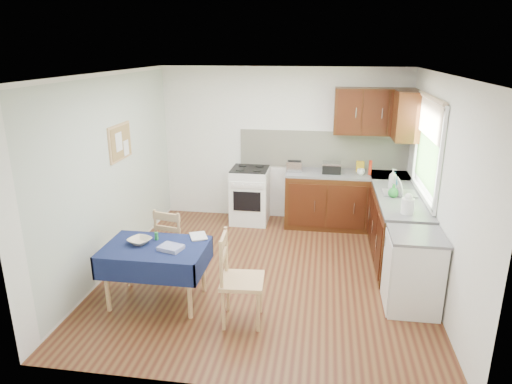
# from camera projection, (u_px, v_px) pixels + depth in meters

# --- Properties ---
(floor) EXTENTS (4.20, 4.20, 0.00)m
(floor) POSITION_uv_depth(u_px,v_px,m) (266.00, 273.00, 5.88)
(floor) COLOR #4D2214
(floor) RESTS_ON ground
(ceiling) EXTENTS (4.00, 4.20, 0.02)m
(ceiling) POSITION_uv_depth(u_px,v_px,m) (267.00, 74.00, 5.12)
(ceiling) COLOR white
(ceiling) RESTS_ON wall_back
(wall_back) EXTENTS (4.00, 0.02, 2.50)m
(wall_back) POSITION_uv_depth(u_px,v_px,m) (283.00, 145.00, 7.48)
(wall_back) COLOR white
(wall_back) RESTS_ON ground
(wall_front) EXTENTS (4.00, 0.02, 2.50)m
(wall_front) POSITION_uv_depth(u_px,v_px,m) (231.00, 256.00, 3.52)
(wall_front) COLOR white
(wall_front) RESTS_ON ground
(wall_left) EXTENTS (0.02, 4.20, 2.50)m
(wall_left) POSITION_uv_depth(u_px,v_px,m) (110.00, 174.00, 5.79)
(wall_left) COLOR silver
(wall_left) RESTS_ON ground
(wall_right) EXTENTS (0.02, 4.20, 2.50)m
(wall_right) POSITION_uv_depth(u_px,v_px,m) (440.00, 188.00, 5.21)
(wall_right) COLOR white
(wall_right) RESTS_ON ground
(base_cabinets) EXTENTS (1.90, 2.30, 0.86)m
(base_cabinets) POSITION_uv_depth(u_px,v_px,m) (368.00, 214.00, 6.74)
(base_cabinets) COLOR #372009
(base_cabinets) RESTS_ON ground
(worktop_back) EXTENTS (1.90, 0.60, 0.04)m
(worktop_back) POSITION_uv_depth(u_px,v_px,m) (347.00, 174.00, 7.16)
(worktop_back) COLOR slate
(worktop_back) RESTS_ON base_cabinets
(worktop_right) EXTENTS (0.60, 1.70, 0.04)m
(worktop_right) POSITION_uv_depth(u_px,v_px,m) (401.00, 199.00, 5.98)
(worktop_right) COLOR slate
(worktop_right) RESTS_ON base_cabinets
(worktop_corner) EXTENTS (0.60, 0.60, 0.04)m
(worktop_corner) POSITION_uv_depth(u_px,v_px,m) (390.00, 176.00, 7.07)
(worktop_corner) COLOR slate
(worktop_corner) RESTS_ON base_cabinets
(splashback) EXTENTS (2.70, 0.02, 0.60)m
(splashback) POSITION_uv_depth(u_px,v_px,m) (323.00, 150.00, 7.39)
(splashback) COLOR #EFE7CA
(splashback) RESTS_ON wall_back
(upper_cabinets) EXTENTS (1.20, 0.85, 0.70)m
(upper_cabinets) POSITION_uv_depth(u_px,v_px,m) (383.00, 113.00, 6.80)
(upper_cabinets) COLOR #372009
(upper_cabinets) RESTS_ON wall_back
(stove) EXTENTS (0.60, 0.61, 0.92)m
(stove) POSITION_uv_depth(u_px,v_px,m) (250.00, 195.00, 7.51)
(stove) COLOR white
(stove) RESTS_ON ground
(window) EXTENTS (0.04, 1.48, 1.26)m
(window) POSITION_uv_depth(u_px,v_px,m) (428.00, 141.00, 5.76)
(window) COLOR #2E5222
(window) RESTS_ON wall_right
(fridge) EXTENTS (0.58, 0.60, 0.89)m
(fridge) POSITION_uv_depth(u_px,v_px,m) (413.00, 272.00, 4.99)
(fridge) COLOR white
(fridge) RESTS_ON ground
(corkboard) EXTENTS (0.04, 0.62, 0.47)m
(corkboard) POSITION_uv_depth(u_px,v_px,m) (120.00, 142.00, 5.96)
(corkboard) COLOR tan
(corkboard) RESTS_ON wall_left
(dining_table) EXTENTS (1.13, 0.77, 0.68)m
(dining_table) POSITION_uv_depth(u_px,v_px,m) (155.00, 255.00, 5.08)
(dining_table) COLOR #0F173D
(dining_table) RESTS_ON ground
(chair_far) EXTENTS (0.48, 0.48, 0.91)m
(chair_far) POSITION_uv_depth(u_px,v_px,m) (173.00, 241.00, 5.69)
(chair_far) COLOR tan
(chair_far) RESTS_ON ground
(chair_near) EXTENTS (0.47, 0.47, 1.00)m
(chair_near) POSITION_uv_depth(u_px,v_px,m) (237.00, 276.00, 4.71)
(chair_near) COLOR tan
(chair_near) RESTS_ON ground
(toaster) EXTENTS (0.24, 0.15, 0.19)m
(toaster) POSITION_uv_depth(u_px,v_px,m) (294.00, 166.00, 7.20)
(toaster) COLOR #ADADB1
(toaster) RESTS_ON worktop_back
(sandwich_press) EXTENTS (0.29, 0.25, 0.17)m
(sandwich_press) POSITION_uv_depth(u_px,v_px,m) (332.00, 168.00, 7.14)
(sandwich_press) COLOR black
(sandwich_press) RESTS_ON worktop_back
(sauce_bottle) EXTENTS (0.05, 0.05, 0.22)m
(sauce_bottle) POSITION_uv_depth(u_px,v_px,m) (370.00, 168.00, 7.02)
(sauce_bottle) COLOR red
(sauce_bottle) RESTS_ON worktop_back
(yellow_packet) EXTENTS (0.13, 0.09, 0.16)m
(yellow_packet) POSITION_uv_depth(u_px,v_px,m) (360.00, 166.00, 7.21)
(yellow_packet) COLOR gold
(yellow_packet) RESTS_ON worktop_back
(dish_rack) EXTENTS (0.43, 0.33, 0.20)m
(dish_rack) POSITION_uv_depth(u_px,v_px,m) (400.00, 192.00, 6.12)
(dish_rack) COLOR gray
(dish_rack) RESTS_ON worktop_right
(kettle) EXTENTS (0.15, 0.15, 0.25)m
(kettle) POSITION_uv_depth(u_px,v_px,m) (408.00, 205.00, 5.38)
(kettle) COLOR white
(kettle) RESTS_ON worktop_right
(cup) EXTENTS (0.12, 0.12, 0.09)m
(cup) POSITION_uv_depth(u_px,v_px,m) (361.00, 172.00, 7.03)
(cup) COLOR white
(cup) RESTS_ON worktop_back
(soap_bottle_a) EXTENTS (0.16, 0.16, 0.29)m
(soap_bottle_a) POSITION_uv_depth(u_px,v_px,m) (393.00, 179.00, 6.31)
(soap_bottle_a) COLOR white
(soap_bottle_a) RESTS_ON worktop_right
(soap_bottle_b) EXTENTS (0.11, 0.11, 0.18)m
(soap_bottle_b) POSITION_uv_depth(u_px,v_px,m) (394.00, 179.00, 6.52)
(soap_bottle_b) COLOR #1B5C9E
(soap_bottle_b) RESTS_ON worktop_right
(soap_bottle_c) EXTENTS (0.19, 0.19, 0.18)m
(soap_bottle_c) POSITION_uv_depth(u_px,v_px,m) (393.00, 191.00, 5.98)
(soap_bottle_c) COLOR #258932
(soap_bottle_c) RESTS_ON worktop_right
(plate_bowl) EXTENTS (0.32, 0.32, 0.06)m
(plate_bowl) POSITION_uv_depth(u_px,v_px,m) (140.00, 241.00, 5.11)
(plate_bowl) COLOR beige
(plate_bowl) RESTS_ON dining_table
(book) EXTENTS (0.27, 0.30, 0.02)m
(book) POSITION_uv_depth(u_px,v_px,m) (191.00, 237.00, 5.26)
(book) COLOR white
(book) RESTS_ON dining_table
(spice_jar) EXTENTS (0.04, 0.04, 0.09)m
(spice_jar) POSITION_uv_depth(u_px,v_px,m) (156.00, 236.00, 5.21)
(spice_jar) COLOR #23823A
(spice_jar) RESTS_ON dining_table
(tea_towel) EXTENTS (0.29, 0.26, 0.04)m
(tea_towel) POSITION_uv_depth(u_px,v_px,m) (171.00, 248.00, 4.96)
(tea_towel) COLOR #283896
(tea_towel) RESTS_ON dining_table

